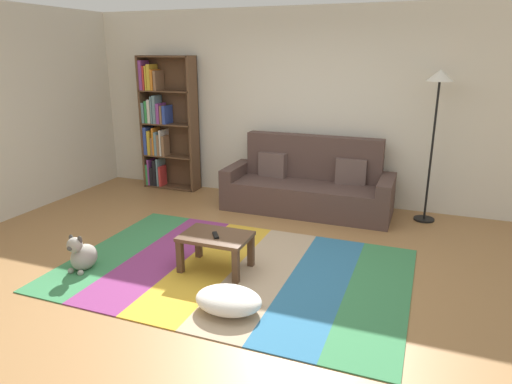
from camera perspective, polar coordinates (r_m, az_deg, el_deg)
The scene contains 11 objects.
ground_plane at distance 4.70m, azimuth -2.43°, elevation -9.47°, with size 14.00×14.00×0.00m, color #9E7042.
back_wall at distance 6.66m, azimuth 6.30°, elevation 10.49°, with size 6.80×0.10×2.70m, color silver.
left_wall at distance 6.91m, azimuth -27.04°, elevation 8.99°, with size 0.10×5.50×2.70m, color beige.
rug at distance 4.67m, azimuth -2.76°, elevation -9.62°, with size 3.39×2.28×0.01m.
couch at distance 6.31m, azimuth 6.50°, elevation 0.72°, with size 2.26×0.80×1.00m.
bookshelf at distance 7.39m, azimuth -11.55°, elevation 8.15°, with size 0.90×0.28×2.05m.
coffee_table at distance 4.56m, azimuth -5.04°, elevation -6.17°, with size 0.68×0.46×0.37m.
pouf at distance 3.95m, azimuth -3.44°, elevation -13.28°, with size 0.58×0.43×0.19m, color white.
dog at distance 4.91m, azimuth -20.81°, elevation -7.36°, with size 0.22×0.35×0.40m.
standing_lamp at distance 6.04m, azimuth 21.71°, elevation 11.02°, with size 0.32×0.32×1.90m.
tv_remote at distance 4.50m, azimuth -5.05°, elevation -5.37°, with size 0.04×0.15×0.02m, color black.
Camera 1 is at (1.69, -3.85, 2.09)m, focal length 32.14 mm.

